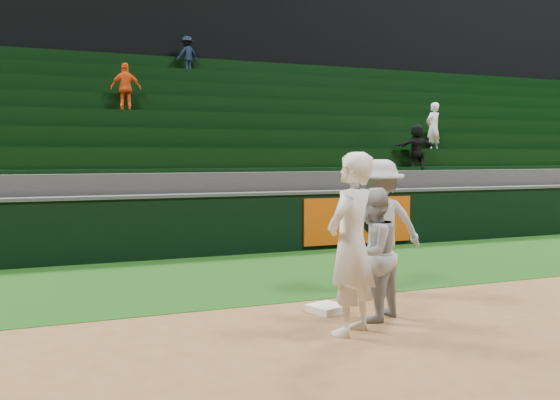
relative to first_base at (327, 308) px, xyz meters
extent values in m
plane|color=brown|center=(0.13, -0.27, -0.05)|extent=(70.00, 70.00, 0.00)
cube|color=#11380E|center=(0.13, 2.73, -0.04)|extent=(36.00, 4.20, 0.01)
cube|color=black|center=(0.13, 17.18, 5.95)|extent=(40.00, 12.00, 12.00)
cube|color=white|center=(0.00, 0.00, 0.00)|extent=(0.51, 0.51, 0.09)
imported|color=white|center=(-0.19, -0.97, 0.97)|extent=(0.89, 0.81, 2.04)
imported|color=#A9ACB4|center=(0.33, -0.55, 0.76)|extent=(0.98, 0.92, 1.61)
imported|color=#A2A5AF|center=(1.29, 0.83, 0.93)|extent=(1.38, 0.97, 1.94)
cube|color=black|center=(0.13, 4.93, 0.55)|extent=(36.00, 0.35, 1.20)
cube|color=#D84C0A|center=(3.13, 4.74, 0.55)|extent=(2.60, 0.05, 1.00)
cylinder|color=black|center=(3.53, 4.71, 0.55)|extent=(0.64, 0.02, 0.64)
cylinder|color=white|center=(3.38, 4.69, 0.67)|extent=(0.14, 0.02, 0.14)
cube|color=#424244|center=(0.13, 4.93, 1.17)|extent=(36.00, 0.40, 0.06)
cube|color=#353537|center=(0.13, 5.66, 0.78)|extent=(36.00, 0.85, 1.65)
cube|color=black|center=(0.13, 5.91, 1.85)|extent=(36.00, 0.14, 0.50)
cube|color=black|center=(0.13, 5.74, 1.64)|extent=(36.00, 0.45, 0.08)
cube|color=#353537|center=(0.13, 6.51, 1.00)|extent=(36.00, 0.85, 2.10)
cube|color=black|center=(0.13, 6.76, 2.30)|extent=(36.00, 0.14, 0.50)
cube|color=black|center=(0.13, 6.59, 2.09)|extent=(36.00, 0.45, 0.08)
cube|color=#353537|center=(0.13, 7.36, 1.23)|extent=(36.00, 0.85, 2.55)
cube|color=black|center=(0.13, 7.61, 2.75)|extent=(36.00, 0.14, 0.50)
cube|color=black|center=(0.13, 7.44, 2.54)|extent=(36.00, 0.45, 0.08)
cube|color=#353537|center=(0.13, 8.21, 1.45)|extent=(36.00, 0.85, 3.00)
cube|color=black|center=(0.13, 8.46, 3.20)|extent=(36.00, 0.14, 0.50)
cube|color=black|center=(0.13, 8.29, 2.99)|extent=(36.00, 0.45, 0.08)
cube|color=#353537|center=(0.13, 9.06, 1.68)|extent=(36.00, 0.85, 3.45)
cube|color=black|center=(0.13, 9.31, 3.65)|extent=(36.00, 0.14, 0.50)
cube|color=black|center=(0.13, 9.14, 3.44)|extent=(36.00, 0.45, 0.08)
cube|color=#353537|center=(0.13, 9.91, 1.90)|extent=(36.00, 0.85, 3.90)
cube|color=black|center=(0.13, 10.16, 4.10)|extent=(36.00, 0.14, 0.50)
cube|color=black|center=(0.13, 9.99, 3.89)|extent=(36.00, 0.45, 0.08)
cube|color=#353537|center=(0.13, 10.76, 2.13)|extent=(36.00, 0.85, 4.35)
cube|color=black|center=(0.13, 11.01, 4.55)|extent=(36.00, 0.14, 0.50)
cube|color=black|center=(0.13, 10.84, 4.34)|extent=(36.00, 0.45, 0.08)
imported|color=#EB5116|center=(-1.26, 8.17, 3.55)|extent=(0.74, 0.39, 1.20)
imported|color=black|center=(5.21, 5.62, 2.16)|extent=(1.05, 0.44, 1.10)
imported|color=white|center=(6.29, 6.47, 2.69)|extent=(0.53, 0.42, 1.27)
imported|color=black|center=(0.86, 10.72, 4.84)|extent=(0.78, 0.61, 1.07)
camera|label=1|loc=(-3.53, -7.05, 1.95)|focal=40.00mm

